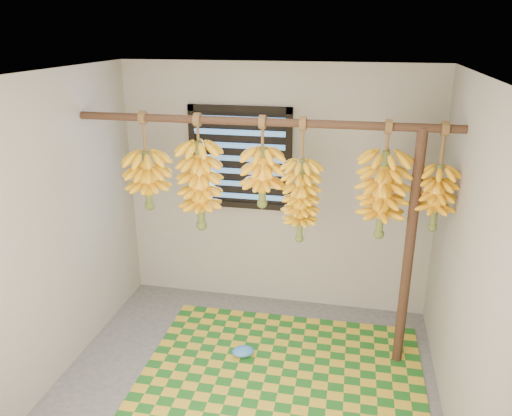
% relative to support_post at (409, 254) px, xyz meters
% --- Properties ---
extents(floor, '(3.00, 3.00, 0.01)m').
position_rel_support_post_xyz_m(floor, '(-1.20, -0.70, -1.00)').
color(floor, '#4C4C4C').
rests_on(floor, ground).
extents(ceiling, '(3.00, 3.00, 0.01)m').
position_rel_support_post_xyz_m(ceiling, '(-1.20, -0.70, 1.40)').
color(ceiling, silver).
rests_on(ceiling, wall_back).
extents(wall_back, '(3.00, 0.01, 2.40)m').
position_rel_support_post_xyz_m(wall_back, '(-1.20, 0.80, 0.20)').
color(wall_back, gray).
rests_on(wall_back, floor).
extents(wall_left, '(0.01, 3.00, 2.40)m').
position_rel_support_post_xyz_m(wall_left, '(-2.71, -0.70, 0.20)').
color(wall_left, gray).
rests_on(wall_left, floor).
extents(wall_right, '(0.01, 3.00, 2.40)m').
position_rel_support_post_xyz_m(wall_right, '(0.30, -0.70, 0.20)').
color(wall_right, gray).
rests_on(wall_right, floor).
extents(window, '(1.00, 0.04, 1.00)m').
position_rel_support_post_xyz_m(window, '(-1.55, 0.78, 0.50)').
color(window, black).
rests_on(window, wall_back).
extents(hanging_pole, '(3.00, 0.06, 0.06)m').
position_rel_support_post_xyz_m(hanging_pole, '(-1.20, 0.00, 1.00)').
color(hanging_pole, '#492B1B').
rests_on(hanging_pole, wall_left).
extents(support_post, '(0.08, 0.08, 2.00)m').
position_rel_support_post_xyz_m(support_post, '(0.00, 0.00, 0.00)').
color(support_post, '#492B1B').
rests_on(support_post, floor).
extents(woven_mat, '(2.30, 1.85, 0.01)m').
position_rel_support_post_xyz_m(woven_mat, '(-0.93, -0.42, -0.99)').
color(woven_mat, '#1B5C1B').
rests_on(woven_mat, floor).
extents(plastic_bag, '(0.24, 0.21, 0.08)m').
position_rel_support_post_xyz_m(plastic_bag, '(-1.30, -0.22, -0.95)').
color(plastic_bag, '#3477C4').
rests_on(plastic_bag, woven_mat).
extents(banana_bunch_a, '(0.37, 0.37, 0.82)m').
position_rel_support_post_xyz_m(banana_bunch_a, '(-2.16, 0.00, 0.48)').
color(banana_bunch_a, brown).
rests_on(banana_bunch_a, hanging_pole).
extents(banana_bunch_b, '(0.34, 0.34, 0.97)m').
position_rel_support_post_xyz_m(banana_bunch_b, '(-1.70, 0.00, 0.46)').
color(banana_bunch_b, brown).
rests_on(banana_bunch_b, hanging_pole).
extents(banana_bunch_c, '(0.33, 0.33, 0.73)m').
position_rel_support_post_xyz_m(banana_bunch_c, '(-1.18, -0.00, 0.56)').
color(banana_bunch_c, brown).
rests_on(banana_bunch_c, hanging_pole).
extents(banana_bunch_d, '(0.31, 0.31, 1.01)m').
position_rel_support_post_xyz_m(banana_bunch_d, '(-0.87, 0.00, 0.38)').
color(banana_bunch_d, brown).
rests_on(banana_bunch_d, hanging_pole).
extents(banana_bunch_e, '(0.38, 0.38, 0.92)m').
position_rel_support_post_xyz_m(banana_bunch_e, '(-0.24, 0.00, 0.47)').
color(banana_bunch_e, brown).
rests_on(banana_bunch_e, hanging_pole).
extents(banana_bunch_f, '(0.28, 0.28, 0.83)m').
position_rel_support_post_xyz_m(banana_bunch_f, '(0.15, 0.00, 0.48)').
color(banana_bunch_f, brown).
rests_on(banana_bunch_f, hanging_pole).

